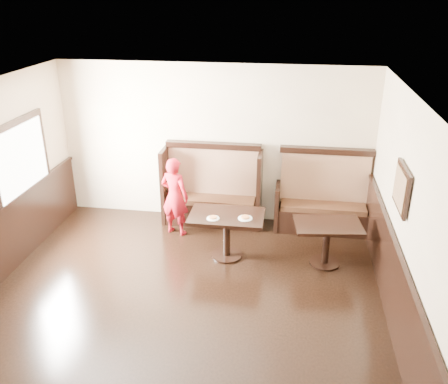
% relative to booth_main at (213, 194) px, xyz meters
% --- Properties ---
extents(ground, '(7.00, 7.00, 0.00)m').
position_rel_booth_main_xyz_m(ground, '(0.00, -3.30, -0.53)').
color(ground, black).
rests_on(ground, ground).
extents(room_shell, '(7.00, 7.00, 7.00)m').
position_rel_booth_main_xyz_m(room_shell, '(-0.30, -3.01, 0.14)').
color(room_shell, beige).
rests_on(room_shell, ground).
extents(booth_main, '(1.75, 0.72, 1.45)m').
position_rel_booth_main_xyz_m(booth_main, '(0.00, 0.00, 0.00)').
color(booth_main, black).
rests_on(booth_main, ground).
extents(booth_neighbor, '(1.65, 0.72, 1.45)m').
position_rel_booth_main_xyz_m(booth_neighbor, '(1.95, -0.00, -0.05)').
color(booth_neighbor, black).
rests_on(booth_neighbor, ground).
extents(table_main, '(1.15, 0.72, 0.73)m').
position_rel_booth_main_xyz_m(table_main, '(0.43, -1.19, 0.03)').
color(table_main, black).
rests_on(table_main, ground).
extents(table_neighbor, '(1.07, 0.77, 0.69)m').
position_rel_booth_main_xyz_m(table_neighbor, '(1.96, -1.19, -0.01)').
color(table_neighbor, black).
rests_on(table_neighbor, ground).
extents(child, '(0.57, 0.46, 1.38)m').
position_rel_booth_main_xyz_m(child, '(-0.55, -0.55, 0.16)').
color(child, '#A8111E').
rests_on(child, ground).
extents(pizza_plate_left, '(0.20, 0.20, 0.04)m').
position_rel_booth_main_xyz_m(pizza_plate_left, '(0.24, -1.35, 0.22)').
color(pizza_plate_left, white).
rests_on(pizza_plate_left, table_main).
extents(pizza_plate_right, '(0.22, 0.22, 0.04)m').
position_rel_booth_main_xyz_m(pizza_plate_right, '(0.72, -1.28, 0.22)').
color(pizza_plate_right, white).
rests_on(pizza_plate_right, table_main).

